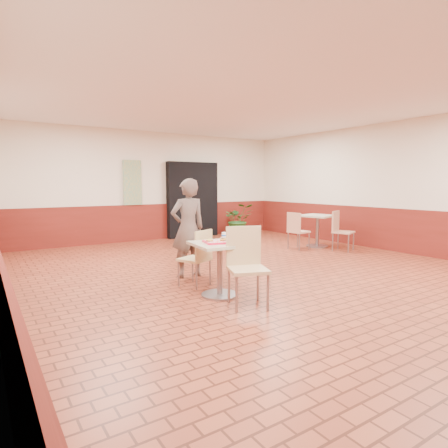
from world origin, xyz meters
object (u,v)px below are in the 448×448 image
chair_main_front (246,262)px  main_table (220,260)px  second_table (318,225)px  long_john_donut (225,239)px  customer (188,228)px  chair_second_front (340,229)px  paper_cup (224,236)px  chair_second_left (297,229)px  potted_plant (238,219)px  ring_donut (209,240)px  serving_tray (220,242)px  chair_main_back (198,255)px

chair_main_front → main_table: bearing=119.8°
second_table → long_john_donut: bearing=-152.8°
customer → chair_main_front: bearing=91.2°
long_john_donut → chair_second_front: size_ratio=0.17×
customer → paper_cup: bearing=93.6°
chair_second_left → potted_plant: bearing=-10.4°
ring_donut → second_table: size_ratio=0.12×
chair_second_front → paper_cup: bearing=177.5°
serving_tray → second_table: 4.80m
main_table → chair_main_back: bearing=91.0°
main_table → customer: customer is taller
ring_donut → long_john_donut: long_john_donut is taller
long_john_donut → second_table: long_john_donut is taller
main_table → chair_main_back: 0.60m
second_table → potted_plant: (-0.44, 2.79, -0.05)m
customer → potted_plant: 5.25m
serving_tray → ring_donut: 0.15m
main_table → ring_donut: size_ratio=8.02×
customer → long_john_donut: (-0.07, -1.23, -0.02)m
main_table → potted_plant: (3.84, 4.94, -0.02)m
chair_main_front → second_table: chair_main_front is taller
chair_second_front → serving_tray: bearing=178.3°
chair_main_back → chair_second_front: chair_second_front is taller
ring_donut → second_table: 4.90m
chair_main_back → long_john_donut: size_ratio=5.43×
chair_second_left → potted_plant: size_ratio=0.92×
ring_donut → potted_plant: (3.98, 4.89, -0.31)m
chair_main_back → long_john_donut: (0.09, -0.61, 0.32)m
ring_donut → paper_cup: (0.29, 0.06, 0.03)m
long_john_donut → paper_cup: (0.08, 0.13, 0.03)m
second_table → paper_cup: bearing=-153.8°
ring_donut → chair_main_back: bearing=77.1°
paper_cup → potted_plant: (3.69, 4.82, -0.35)m
chair_main_front → paper_cup: (0.07, 0.62, 0.26)m
main_table → serving_tray: serving_tray is taller
customer → paper_cup: customer is taller
second_table → chair_second_left: chair_second_left is taller
main_table → paper_cup: bearing=37.1°
chair_second_left → long_john_donut: bearing=116.8°
main_table → long_john_donut: (0.08, -0.01, 0.30)m
chair_main_front → serving_tray: 0.55m
second_table → chair_second_front: size_ratio=0.86×
chair_main_back → ring_donut: (-0.12, -0.54, 0.31)m
chair_main_front → ring_donut: bearing=131.9°
serving_tray → paper_cup: bearing=37.1°
main_table → second_table: 4.79m
potted_plant → ring_donut: bearing=-129.1°
customer → second_table: 4.25m
paper_cup → potted_plant: size_ratio=0.10×
main_table → long_john_donut: size_ratio=4.70×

